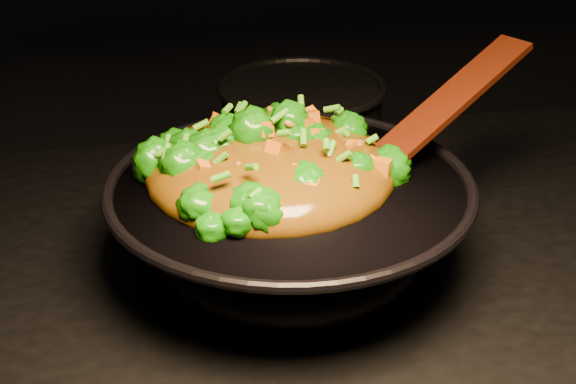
{
  "coord_description": "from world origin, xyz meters",
  "views": [
    {
      "loc": [
        -0.23,
        -0.68,
        1.41
      ],
      "look_at": [
        -0.07,
        0.07,
        0.99
      ],
      "focal_mm": 50.0,
      "sensor_mm": 36.0,
      "label": 1
    }
  ],
  "objects": [
    {
      "name": "back_pot",
      "position": [
        -0.0,
        0.32,
        0.96
      ],
      "size": [
        0.28,
        0.28,
        0.13
      ],
      "primitive_type": "cylinder",
      "rotation": [
        0.0,
        0.0,
        0.37
      ],
      "color": "black",
      "rests_on": "stovetop"
    },
    {
      "name": "stir_fry",
      "position": [
        -0.09,
        0.09,
        1.06
      ],
      "size": [
        0.33,
        0.33,
        0.09
      ],
      "primitive_type": null,
      "rotation": [
        0.0,
        0.0,
        0.25
      ],
      "color": "#1B7B08",
      "rests_on": "wok"
    },
    {
      "name": "wok",
      "position": [
        -0.07,
        0.06,
        0.95
      ],
      "size": [
        0.45,
        0.45,
        0.11
      ],
      "primitive_type": null,
      "rotation": [
        0.0,
        0.0,
        -0.19
      ],
      "color": "black",
      "rests_on": "stovetop"
    },
    {
      "name": "spatula",
      "position": [
        0.11,
        0.11,
        1.06
      ],
      "size": [
        0.27,
        0.17,
        0.12
      ],
      "primitive_type": "cube",
      "rotation": [
        0.0,
        -0.38,
        0.48
      ],
      "color": "#3C1706",
      "rests_on": "wok"
    }
  ]
}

